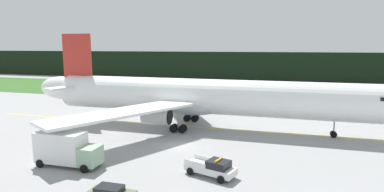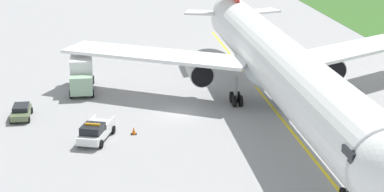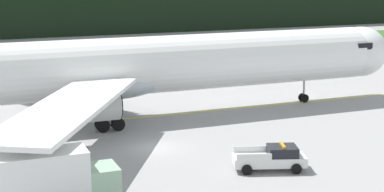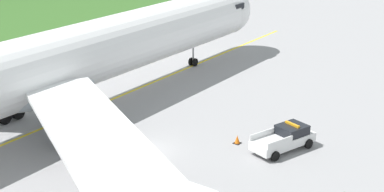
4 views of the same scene
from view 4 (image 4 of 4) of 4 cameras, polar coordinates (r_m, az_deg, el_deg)
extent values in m
plane|color=#979597|center=(42.29, -4.54, -5.63)|extent=(320.00, 320.00, 0.00)
cube|color=yellow|center=(49.49, -12.56, -2.14)|extent=(79.88, 0.86, 0.01)
cylinder|color=white|center=(47.83, -13.02, 3.59)|extent=(49.97, 5.89, 5.54)
ellipsoid|color=white|center=(67.49, 3.62, 8.78)|extent=(6.13, 5.58, 5.54)
ellipsoid|color=silver|center=(46.74, -15.12, 1.06)|extent=(11.31, 5.89, 3.05)
cube|color=black|center=(66.22, 3.04, 9.43)|extent=(1.84, 5.27, 0.70)
cube|color=white|center=(34.55, -10.08, -3.85)|extent=(14.73, 21.00, 0.35)
cylinder|color=#AEAEAE|center=(39.85, -11.64, -2.57)|extent=(3.94, 2.57, 2.54)
cylinder|color=black|center=(41.14, -9.63, -1.70)|extent=(0.14, 2.34, 2.34)
cylinder|color=gray|center=(62.51, 0.12, 4.60)|extent=(0.20, 0.20, 2.39)
cylinder|color=black|center=(62.98, -0.07, 3.58)|extent=(0.90, 0.23, 0.90)
cylinder|color=black|center=(62.70, 0.32, 3.51)|extent=(0.90, 0.23, 0.90)
cylinder|color=gray|center=(49.48, -18.52, -0.51)|extent=(0.28, 0.28, 2.39)
cylinder|color=black|center=(50.00, -17.49, -1.64)|extent=(1.20, 0.31, 1.20)
cylinder|color=black|center=(50.53, -17.98, -1.47)|extent=(1.20, 0.31, 1.20)
cylinder|color=black|center=(49.24, -18.76, -2.12)|extent=(1.20, 0.31, 1.20)
cylinder|color=black|center=(49.78, -19.25, -1.94)|extent=(1.20, 0.31, 1.20)
cylinder|color=gray|center=(44.17, -12.85, -2.40)|extent=(0.28, 0.28, 2.39)
cylinder|color=black|center=(45.30, -12.39, -3.43)|extent=(1.20, 0.31, 1.20)
cylinder|color=black|center=(44.82, -11.77, -3.64)|extent=(1.20, 0.31, 1.20)
cylinder|color=black|center=(44.46, -13.70, -4.00)|extent=(1.20, 0.31, 1.20)
cylinder|color=black|center=(43.97, -13.09, -4.22)|extent=(1.20, 0.31, 1.20)
cube|color=silver|center=(42.55, 9.35, -4.60)|extent=(5.61, 3.50, 0.70)
cube|color=black|center=(42.91, 10.29, -3.42)|extent=(2.56, 2.38, 0.70)
cube|color=silver|center=(42.09, 7.27, -3.91)|extent=(2.43, 0.87, 0.45)
cube|color=silver|center=(40.89, 9.08, -4.75)|extent=(2.43, 0.87, 0.45)
cube|color=orange|center=(42.74, 10.32, -2.89)|extent=(0.62, 1.38, 0.16)
cylinder|color=black|center=(44.52, 10.01, -3.99)|extent=(0.80, 0.46, 0.76)
cylinder|color=black|center=(43.30, 11.94, -4.84)|extent=(0.80, 0.46, 0.76)
cylinder|color=black|center=(42.18, 6.63, -5.21)|extent=(0.80, 0.46, 0.76)
cylinder|color=black|center=(40.90, 8.56, -6.15)|extent=(0.80, 0.46, 0.76)
cube|color=black|center=(43.48, 4.68, -4.87)|extent=(0.55, 0.55, 0.03)
cone|color=orange|center=(43.33, 4.69, -4.46)|extent=(0.42, 0.42, 0.66)
camera|label=1|loc=(44.12, 52.79, 5.42)|focal=29.43mm
camera|label=2|loc=(91.00, 25.53, 20.20)|focal=58.95mm
camera|label=3|loc=(25.52, 87.36, -7.40)|focal=56.53mm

